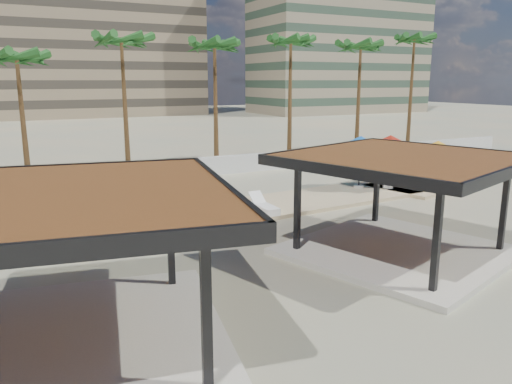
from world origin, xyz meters
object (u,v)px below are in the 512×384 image
at_px(lounger_b, 264,207).
at_px(pavilion_west, 63,257).
at_px(pavilion_central, 401,196).
at_px(umbrella_c, 390,143).
at_px(lounger_a, 30,237).
at_px(lounger_c, 403,182).

bearing_deg(lounger_b, pavilion_west, 131.98).
distance_m(pavilion_central, umbrella_c, 10.49).
height_order(pavilion_central, lounger_a, pavilion_central).
distance_m(lounger_a, lounger_b, 9.68).
height_order(umbrella_c, lounger_a, umbrella_c).
relative_size(pavilion_west, lounger_a, 3.84).
xyz_separation_m(umbrella_c, lounger_b, (-8.47, -1.35, -2.32)).
xyz_separation_m(pavilion_west, lounger_c, (18.90, 9.56, -1.83)).
bearing_deg(lounger_c, lounger_b, 93.14).
relative_size(pavilion_central, lounger_b, 4.37).
bearing_deg(lounger_a, lounger_c, -92.17).
relative_size(pavilion_central, pavilion_west, 1.03).
xyz_separation_m(pavilion_central, pavilion_west, (-11.10, -1.48, 0.10)).
height_order(pavilion_central, lounger_b, pavilion_central).
bearing_deg(umbrella_c, lounger_c, 0.66).
xyz_separation_m(pavilion_central, umbrella_c, (6.68, 8.06, 0.57)).
bearing_deg(pavilion_west, lounger_c, 37.17).
bearing_deg(umbrella_c, pavilion_west, -151.76).
height_order(pavilion_west, lounger_c, pavilion_west).
bearing_deg(pavilion_west, umbrella_c, 38.58).
height_order(lounger_a, lounger_c, lounger_c).
bearing_deg(pavilion_west, lounger_b, 51.69).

